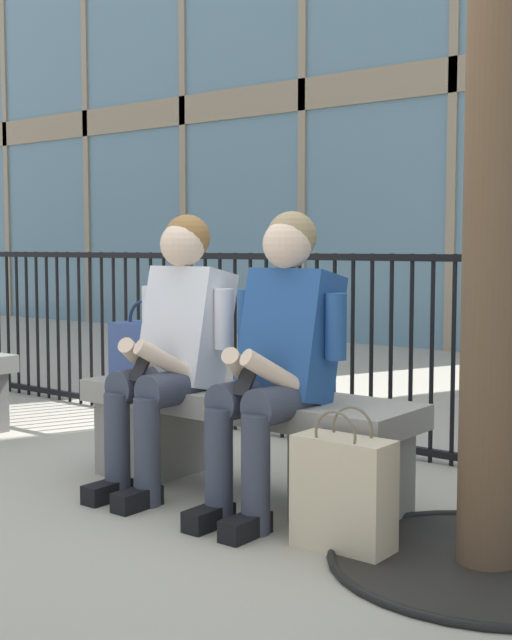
{
  "coord_description": "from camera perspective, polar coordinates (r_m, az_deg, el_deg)",
  "views": [
    {
      "loc": [
        2.32,
        -2.85,
        1.07
      ],
      "look_at": [
        0.0,
        0.1,
        0.75
      ],
      "focal_mm": 48.4,
      "sensor_mm": 36.0,
      "label": 1
    }
  ],
  "objects": [
    {
      "name": "ground_plane",
      "position": [
        3.83,
        -0.94,
        -11.36
      ],
      "size": [
        60.0,
        60.0,
        0.0
      ],
      "primitive_type": "plane",
      "color": "#A8A091"
    },
    {
      "name": "stone_bench",
      "position": [
        3.76,
        -0.95,
        -7.39
      ],
      "size": [
        1.6,
        0.44,
        0.45
      ],
      "color": "gray",
      "rests_on": "ground"
    },
    {
      "name": "seated_person_with_phone",
      "position": [
        3.79,
        -5.53,
        -1.51
      ],
      "size": [
        0.52,
        0.66,
        1.21
      ],
      "color": "#383D4C",
      "rests_on": "ground"
    },
    {
      "name": "seated_person_companion",
      "position": [
        3.42,
        1.39,
        -2.16
      ],
      "size": [
        0.52,
        0.66,
        1.21
      ],
      "color": "#383D4C",
      "rests_on": "ground"
    },
    {
      "name": "handbag_on_bench",
      "position": [
        4.09,
        -7.37,
        -1.94
      ],
      "size": [
        0.29,
        0.19,
        0.37
      ],
      "color": "#33477F",
      "rests_on": "stone_bench"
    },
    {
      "name": "shopping_bag",
      "position": [
        3.1,
        5.8,
        -11.3
      ],
      "size": [
        0.36,
        0.16,
        0.51
      ],
      "color": "beige",
      "rests_on": "ground"
    },
    {
      "name": "plaza_railing",
      "position": [
        4.52,
        7.01,
        -2.11
      ],
      "size": [
        8.82,
        0.04,
        1.04
      ],
      "color": "black",
      "rests_on": "ground"
    }
  ]
}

